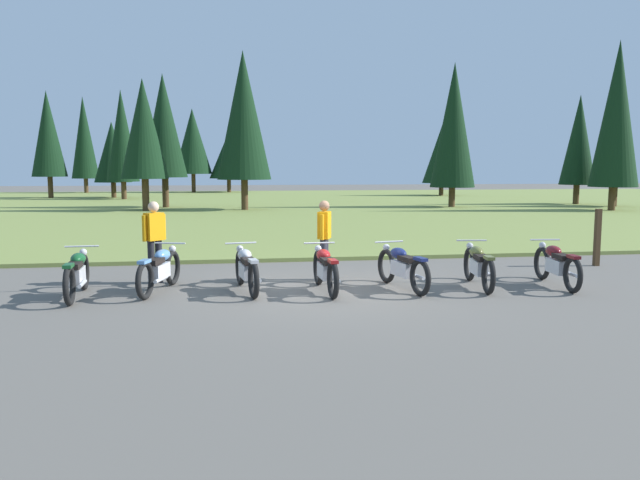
{
  "coord_description": "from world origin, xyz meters",
  "views": [
    {
      "loc": [
        -1.8,
        -11.57,
        2.36
      ],
      "look_at": [
        0.0,
        0.6,
        0.9
      ],
      "focal_mm": 34.63,
      "sensor_mm": 36.0,
      "label": 1
    }
  ],
  "objects_px": {
    "motorcycle_red": "(325,269)",
    "rider_checking_bike": "(154,237)",
    "motorcycle_navy": "(402,267)",
    "motorcycle_maroon": "(557,264)",
    "rider_in_hivis_vest": "(324,235)",
    "motorcycle_sky_blue": "(160,269)",
    "motorcycle_olive": "(479,265)",
    "trail_marker_post": "(597,237)",
    "motorcycle_silver": "(246,269)",
    "motorcycle_british_green": "(77,273)"
  },
  "relations": [
    {
      "from": "trail_marker_post",
      "to": "motorcycle_navy",
      "type": "bearing_deg",
      "value": -158.95
    },
    {
      "from": "motorcycle_silver",
      "to": "motorcycle_red",
      "type": "xyz_separation_m",
      "value": [
        1.48,
        -0.23,
        0.0
      ]
    },
    {
      "from": "motorcycle_sky_blue",
      "to": "rider_in_hivis_vest",
      "type": "height_order",
      "value": "rider_in_hivis_vest"
    },
    {
      "from": "motorcycle_british_green",
      "to": "motorcycle_navy",
      "type": "distance_m",
      "value": 6.06
    },
    {
      "from": "motorcycle_red",
      "to": "motorcycle_navy",
      "type": "xyz_separation_m",
      "value": [
        1.51,
        0.0,
        0.0
      ]
    },
    {
      "from": "motorcycle_british_green",
      "to": "rider_in_hivis_vest",
      "type": "bearing_deg",
      "value": 12.21
    },
    {
      "from": "trail_marker_post",
      "to": "motorcycle_sky_blue",
      "type": "bearing_deg",
      "value": -170.61
    },
    {
      "from": "motorcycle_maroon",
      "to": "rider_in_hivis_vest",
      "type": "relative_size",
      "value": 1.26
    },
    {
      "from": "trail_marker_post",
      "to": "rider_in_hivis_vest",
      "type": "bearing_deg",
      "value": -172.26
    },
    {
      "from": "motorcycle_british_green",
      "to": "motorcycle_olive",
      "type": "xyz_separation_m",
      "value": [
        7.6,
        -0.17,
        0.0
      ]
    },
    {
      "from": "motorcycle_maroon",
      "to": "motorcycle_sky_blue",
      "type": "bearing_deg",
      "value": 175.85
    },
    {
      "from": "motorcycle_british_green",
      "to": "trail_marker_post",
      "type": "xyz_separation_m",
      "value": [
        11.46,
        1.94,
        0.25
      ]
    },
    {
      "from": "motorcycle_navy",
      "to": "motorcycle_olive",
      "type": "relative_size",
      "value": 0.99
    },
    {
      "from": "motorcycle_sky_blue",
      "to": "motorcycle_olive",
      "type": "bearing_deg",
      "value": -4.15
    },
    {
      "from": "rider_in_hivis_vest",
      "to": "rider_checking_bike",
      "type": "height_order",
      "value": "same"
    },
    {
      "from": "motorcycle_silver",
      "to": "trail_marker_post",
      "type": "xyz_separation_m",
      "value": [
        8.4,
        1.86,
        0.25
      ]
    },
    {
      "from": "rider_in_hivis_vest",
      "to": "trail_marker_post",
      "type": "relative_size",
      "value": 1.22
    },
    {
      "from": "motorcycle_silver",
      "to": "rider_in_hivis_vest",
      "type": "relative_size",
      "value": 1.25
    },
    {
      "from": "motorcycle_silver",
      "to": "motorcycle_maroon",
      "type": "bearing_deg",
      "value": -3.4
    },
    {
      "from": "motorcycle_sky_blue",
      "to": "motorcycle_navy",
      "type": "bearing_deg",
      "value": -5.21
    },
    {
      "from": "motorcycle_navy",
      "to": "rider_checking_bike",
      "type": "height_order",
      "value": "rider_checking_bike"
    },
    {
      "from": "motorcycle_british_green",
      "to": "rider_in_hivis_vest",
      "type": "distance_m",
      "value": 4.84
    },
    {
      "from": "motorcycle_silver",
      "to": "motorcycle_navy",
      "type": "distance_m",
      "value": 3.0
    },
    {
      "from": "motorcycle_silver",
      "to": "motorcycle_maroon",
      "type": "xyz_separation_m",
      "value": [
        6.12,
        -0.36,
        0.0
      ]
    },
    {
      "from": "motorcycle_olive",
      "to": "trail_marker_post",
      "type": "xyz_separation_m",
      "value": [
        3.86,
        2.11,
        0.25
      ]
    },
    {
      "from": "motorcycle_sky_blue",
      "to": "rider_checking_bike",
      "type": "xyz_separation_m",
      "value": [
        -0.19,
        0.93,
        0.51
      ]
    },
    {
      "from": "motorcycle_red",
      "to": "rider_checking_bike",
      "type": "bearing_deg",
      "value": 157.7
    },
    {
      "from": "motorcycle_olive",
      "to": "motorcycle_maroon",
      "type": "distance_m",
      "value": 1.59
    },
    {
      "from": "motorcycle_navy",
      "to": "motorcycle_olive",
      "type": "bearing_deg",
      "value": -0.93
    },
    {
      "from": "trail_marker_post",
      "to": "motorcycle_maroon",
      "type": "bearing_deg",
      "value": -135.75
    },
    {
      "from": "motorcycle_red",
      "to": "motorcycle_maroon",
      "type": "xyz_separation_m",
      "value": [
        4.64,
        -0.14,
        0.0
      ]
    },
    {
      "from": "motorcycle_olive",
      "to": "motorcycle_sky_blue",
      "type": "bearing_deg",
      "value": 175.85
    },
    {
      "from": "motorcycle_sky_blue",
      "to": "motorcycle_olive",
      "type": "distance_m",
      "value": 6.18
    },
    {
      "from": "motorcycle_maroon",
      "to": "motorcycle_navy",
      "type": "bearing_deg",
      "value": 177.42
    },
    {
      "from": "motorcycle_navy",
      "to": "rider_checking_bike",
      "type": "bearing_deg",
      "value": 164.34
    },
    {
      "from": "motorcycle_silver",
      "to": "motorcycle_red",
      "type": "relative_size",
      "value": 0.99
    },
    {
      "from": "rider_checking_bike",
      "to": "trail_marker_post",
      "type": "bearing_deg",
      "value": 4.1
    },
    {
      "from": "motorcycle_maroon",
      "to": "rider_checking_bike",
      "type": "height_order",
      "value": "rider_checking_bike"
    },
    {
      "from": "motorcycle_sky_blue",
      "to": "motorcycle_navy",
      "type": "relative_size",
      "value": 0.99
    },
    {
      "from": "motorcycle_red",
      "to": "motorcycle_maroon",
      "type": "relative_size",
      "value": 1.0
    },
    {
      "from": "motorcycle_sky_blue",
      "to": "trail_marker_post",
      "type": "height_order",
      "value": "trail_marker_post"
    },
    {
      "from": "motorcycle_sky_blue",
      "to": "motorcycle_maroon",
      "type": "xyz_separation_m",
      "value": [
        7.75,
        -0.56,
        0.0
      ]
    },
    {
      "from": "motorcycle_sky_blue",
      "to": "motorcycle_maroon",
      "type": "bearing_deg",
      "value": -4.15
    },
    {
      "from": "motorcycle_maroon",
      "to": "rider_in_hivis_vest",
      "type": "distance_m",
      "value": 4.69
    },
    {
      "from": "motorcycle_british_green",
      "to": "motorcycle_olive",
      "type": "distance_m",
      "value": 7.6
    },
    {
      "from": "motorcycle_sky_blue",
      "to": "trail_marker_post",
      "type": "relative_size",
      "value": 1.5
    },
    {
      "from": "motorcycle_sky_blue",
      "to": "motorcycle_red",
      "type": "relative_size",
      "value": 0.98
    },
    {
      "from": "motorcycle_silver",
      "to": "rider_in_hivis_vest",
      "type": "distance_m",
      "value": 1.96
    },
    {
      "from": "motorcycle_british_green",
      "to": "motorcycle_sky_blue",
      "type": "xyz_separation_m",
      "value": [
        1.43,
        0.28,
        0.0
      ]
    },
    {
      "from": "motorcycle_sky_blue",
      "to": "trail_marker_post",
      "type": "bearing_deg",
      "value": 9.39
    }
  ]
}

